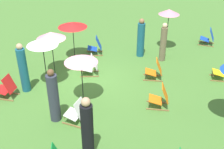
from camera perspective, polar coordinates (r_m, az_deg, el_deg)
name	(u,v)px	position (r m, az deg, el deg)	size (l,w,h in m)	color
ground_plane	(81,84)	(10.90, -6.30, -2.00)	(40.00, 40.00, 0.00)	#477A33
deckchair_1	(223,71)	(11.82, 21.35, 0.71)	(0.55, 0.80, 0.83)	olive
deckchair_2	(96,46)	(13.05, -3.31, 5.63)	(0.56, 0.81, 0.83)	olive
deckchair_3	(208,38)	(14.77, 18.72, 7.03)	(0.65, 0.85, 0.83)	olive
deckchair_5	(91,66)	(11.37, -4.30, 1.69)	(0.57, 0.81, 0.83)	olive
deckchair_6	(6,88)	(10.61, -20.40, -2.55)	(0.57, 0.81, 0.83)	olive
deckchair_7	(77,113)	(8.86, -7.00, -7.62)	(0.68, 0.87, 0.83)	olive
deckchair_9	(160,97)	(9.60, 9.63, -4.55)	(0.52, 0.79, 0.83)	olive
deckchair_10	(155,70)	(11.17, 8.59, 0.87)	(0.51, 0.78, 0.83)	olive
umbrella_0	(51,35)	(11.11, -12.17, 7.67)	(1.12, 1.12, 1.78)	black
umbrella_1	(72,25)	(12.23, -7.93, 9.88)	(1.24, 1.24, 1.71)	black
umbrella_2	(42,42)	(10.31, -13.85, 6.33)	(1.11, 1.11, 1.88)	black
umbrella_3	(169,12)	(13.19, 11.39, 12.19)	(0.94, 0.94, 1.96)	black
umbrella_5	(81,59)	(9.24, -6.25, 3.04)	(1.11, 1.11, 1.69)	black
person_0	(53,97)	(8.83, -11.65, -4.44)	(0.41, 0.41, 1.80)	#333847
person_1	(163,43)	(12.47, 10.24, 6.26)	(0.39, 0.39, 1.72)	#72664C
person_2	(87,129)	(7.48, -4.98, -10.80)	(0.46, 0.46, 1.84)	black
person_3	(23,69)	(10.54, -17.37, 1.04)	(0.40, 0.40, 1.86)	#195972
person_4	(141,39)	(12.75, 5.80, 7.16)	(0.42, 0.42, 1.75)	#195972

